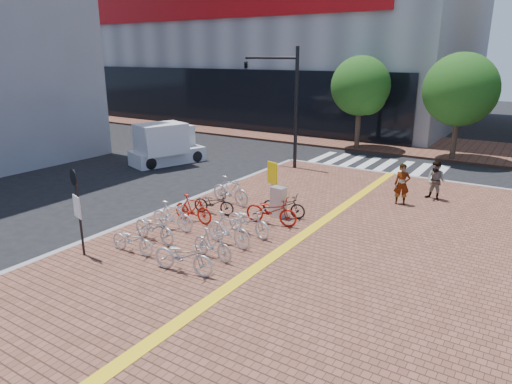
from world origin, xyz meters
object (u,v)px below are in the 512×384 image
Objects in this scene: bike_2 at (172,216)px; bike_5 at (230,191)px; bike_7 at (212,244)px; bike_10 at (271,211)px; bike_4 at (214,203)px; bike_8 at (228,229)px; traffic_light_pole at (272,85)px; bike_9 at (249,221)px; bike_11 at (284,205)px; utility_box at (278,202)px; bike_3 at (193,209)px; pedestrian_a at (402,184)px; yellow_sign at (272,177)px; bike_1 at (154,227)px; bike_6 at (183,256)px; bike_0 at (132,240)px; notice_sign at (77,202)px; box_truck at (166,144)px; pedestrian_b at (436,181)px.

bike_2 is 3.48m from bike_5.
bike_10 is at bearing 6.06° from bike_7.
bike_8 reaches higher than bike_4.
bike_5 reaches higher than bike_10.
traffic_light_pole is at bearing 29.45° from bike_8.
bike_4 is 9.63m from traffic_light_pole.
bike_7 is 2.23m from bike_9.
bike_2 reaches higher than bike_11.
traffic_light_pole reaches higher than utility_box.
utility_box is at bearing -89.94° from bike_5.
bike_3 is 1.00× the size of pedestrian_a.
bike_10 is at bearing 174.25° from bike_11.
yellow_sign reaches higher than pedestrian_a.
utility_box is 0.60× the size of yellow_sign.
bike_1 is 4.57m from bike_5.
bike_1 is at bearing 143.82° from bike_11.
pedestrian_a is 5.40m from utility_box.
bike_3 is at bearing -171.79° from bike_5.
pedestrian_a reaches higher than bike_7.
bike_10 is (0.12, 4.68, 0.01)m from bike_6.
pedestrian_a is 1.45× the size of utility_box.
bike_0 is at bearing 139.55° from bike_8.
bike_7 is at bearing 29.16° from notice_sign.
bike_4 is 0.99× the size of pedestrian_a.
bike_11 is (2.61, -0.13, -0.12)m from bike_5.
box_truck is (-8.16, 10.19, 0.55)m from bike_0.
bike_3 is at bearing -118.30° from pedestrian_b.
bike_3 is 3.34m from yellow_sign.
traffic_light_pole is at bearing 24.01° from bike_5.
box_truck is at bearing 42.54° from bike_4.
bike_0 is 4.29m from bike_4.
bike_8 is at bearing -144.92° from bike_4.
bike_6 is at bearing -138.37° from bike_2.
bike_6 is 4.68m from bike_10.
bike_9 is (2.42, 0.08, -0.01)m from bike_3.
bike_11 is 9.57m from traffic_light_pole.
bike_2 is 11.27m from box_truck.
bike_6 is 0.31× the size of traffic_light_pole.
pedestrian_a is at bearing -30.00° from bike_1.
notice_sign reaches higher than pedestrian_b.
box_truck is (-7.87, 8.05, 0.47)m from bike_2.
pedestrian_a is at bearing -21.93° from traffic_light_pole.
bike_0 is 0.85× the size of bike_6.
bike_9 is 12.51m from box_truck.
pedestrian_b is at bearing -17.95° from bike_7.
pedestrian_a is at bearing -59.82° from bike_4.
bike_3 is (-0.09, 2.10, 0.02)m from bike_1.
utility_box is (-0.15, -0.15, 0.13)m from bike_11.
traffic_light_pole is at bearing 26.47° from bike_11.
bike_10 is at bearing -110.91° from pedestrian_b.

